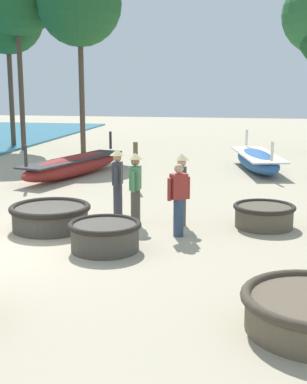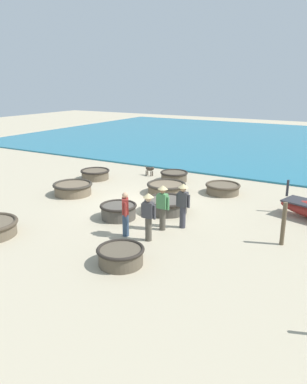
{
  "view_description": "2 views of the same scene",
  "coord_description": "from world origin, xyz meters",
  "px_view_note": "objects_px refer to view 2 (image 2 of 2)",
  "views": [
    {
      "loc": [
        4.72,
        -9.79,
        3.26
      ],
      "look_at": [
        2.71,
        1.09,
        0.97
      ],
      "focal_mm": 50.0,
      "sensor_mm": 36.0,
      "label": 1
    },
    {
      "loc": [
        13.13,
        8.13,
        5.17
      ],
      "look_at": [
        1.49,
        1.29,
        1.15
      ],
      "focal_mm": 35.0,
      "sensor_mm": 36.0,
      "label": 2
    }
  ],
  "objects_px": {
    "coracle_far_right": "(118,211)",
    "fisherman_hauling": "(148,214)",
    "coracle_upturned": "(166,188)",
    "fisherman_crouching": "(125,213)",
    "coracle_tilted": "(121,255)",
    "fisherman_by_coracle": "(183,203)",
    "coracle_weathered": "(73,188)",
    "coracle_far_left": "(95,174)",
    "coracle_front_left": "(174,176)",
    "coracle_front_right": "(167,205)",
    "fisherman_with_hat": "(163,205)",
    "coracle_beside_post": "(223,188)",
    "dog": "(150,169)",
    "mooring_post_inland": "(283,224)"
  },
  "relations": [
    {
      "from": "coracle_far_left",
      "to": "fisherman_hauling",
      "type": "relative_size",
      "value": 0.95
    },
    {
      "from": "coracle_front_right",
      "to": "coracle_beside_post",
      "type": "xyz_separation_m",
      "value": [
        -3.64,
        1.07,
        -0.04
      ]
    },
    {
      "from": "coracle_tilted",
      "to": "coracle_far_right",
      "type": "xyz_separation_m",
      "value": [
        -3.11,
        -2.3,
        0.02
      ]
    },
    {
      "from": "coracle_front_left",
      "to": "coracle_tilted",
      "type": "distance_m",
      "value": 9.8
    },
    {
      "from": "coracle_front_right",
      "to": "fisherman_with_hat",
      "type": "bearing_deg",
      "value": 24.2
    },
    {
      "from": "coracle_far_right",
      "to": "coracle_weathered",
      "type": "relative_size",
      "value": 0.78
    },
    {
      "from": "fisherman_with_hat",
      "to": "coracle_tilted",
      "type": "bearing_deg",
      "value": 4.67
    },
    {
      "from": "coracle_far_right",
      "to": "fisherman_hauling",
      "type": "xyz_separation_m",
      "value": [
        1.23,
        2.12,
        0.65
      ]
    },
    {
      "from": "coracle_beside_post",
      "to": "dog",
      "type": "bearing_deg",
      "value": -104.52
    },
    {
      "from": "coracle_front_right",
      "to": "mooring_post_inland",
      "type": "xyz_separation_m",
      "value": [
        0.91,
        4.8,
        0.42
      ]
    },
    {
      "from": "fisherman_hauling",
      "to": "mooring_post_inland",
      "type": "height_order",
      "value": "fisherman_hauling"
    },
    {
      "from": "coracle_front_right",
      "to": "coracle_front_left",
      "type": "bearing_deg",
      "value": -156.08
    },
    {
      "from": "coracle_upturned",
      "to": "dog",
      "type": "height_order",
      "value": "dog"
    },
    {
      "from": "coracle_beside_post",
      "to": "dog",
      "type": "xyz_separation_m",
      "value": [
        -1.24,
        -4.8,
        0.11
      ]
    },
    {
      "from": "fisherman_with_hat",
      "to": "dog",
      "type": "relative_size",
      "value": 2.46
    },
    {
      "from": "coracle_front_right",
      "to": "coracle_far_right",
      "type": "xyz_separation_m",
      "value": [
        1.62,
        -1.26,
        0.0
      ]
    },
    {
      "from": "coracle_far_left",
      "to": "coracle_front_right",
      "type": "bearing_deg",
      "value": 65.32
    },
    {
      "from": "fisherman_hauling",
      "to": "fisherman_by_coracle",
      "type": "distance_m",
      "value": 1.69
    },
    {
      "from": "fisherman_by_coracle",
      "to": "mooring_post_inland",
      "type": "relative_size",
      "value": 1.14
    },
    {
      "from": "fisherman_by_coracle",
      "to": "fisherman_crouching",
      "type": "distance_m",
      "value": 2.17
    },
    {
      "from": "coracle_upturned",
      "to": "dog",
      "type": "relative_size",
      "value": 2.75
    },
    {
      "from": "coracle_weathered",
      "to": "coracle_far_right",
      "type": "bearing_deg",
      "value": 67.81
    },
    {
      "from": "coracle_tilted",
      "to": "fisherman_crouching",
      "type": "xyz_separation_m",
      "value": [
        -1.82,
        -1.07,
        0.55
      ]
    },
    {
      "from": "coracle_tilted",
      "to": "coracle_far_right",
      "type": "bearing_deg",
      "value": -143.47
    },
    {
      "from": "fisherman_by_coracle",
      "to": "coracle_upturned",
      "type": "bearing_deg",
      "value": -143.73
    },
    {
      "from": "coracle_tilted",
      "to": "fisherman_by_coracle",
      "type": "distance_m",
      "value": 3.58
    },
    {
      "from": "coracle_beside_post",
      "to": "coracle_tilted",
      "type": "relative_size",
      "value": 1.17
    },
    {
      "from": "coracle_upturned",
      "to": "fisherman_crouching",
      "type": "distance_m",
      "value": 5.42
    },
    {
      "from": "fisherman_crouching",
      "to": "coracle_beside_post",
      "type": "bearing_deg",
      "value": 170.47
    },
    {
      "from": "coracle_tilted",
      "to": "fisherman_with_hat",
      "type": "distance_m",
      "value": 3.03
    },
    {
      "from": "coracle_far_left",
      "to": "coracle_front_left",
      "type": "height_order",
      "value": "coracle_far_left"
    },
    {
      "from": "coracle_far_right",
      "to": "fisherman_hauling",
      "type": "relative_size",
      "value": 0.87
    },
    {
      "from": "fisherman_hauling",
      "to": "fisherman_by_coracle",
      "type": "xyz_separation_m",
      "value": [
        -1.62,
        0.48,
        0.0
      ]
    },
    {
      "from": "coracle_weathered",
      "to": "fisherman_with_hat",
      "type": "height_order",
      "value": "fisherman_with_hat"
    },
    {
      "from": "coracle_upturned",
      "to": "coracle_tilted",
      "type": "height_order",
      "value": "coracle_tilted"
    },
    {
      "from": "coracle_front_left",
      "to": "coracle_far_right",
      "type": "relative_size",
      "value": 1.03
    },
    {
      "from": "coracle_far_right",
      "to": "fisherman_crouching",
      "type": "bearing_deg",
      "value": 43.7
    },
    {
      "from": "coracle_upturned",
      "to": "fisherman_crouching",
      "type": "relative_size",
      "value": 1.19
    },
    {
      "from": "dog",
      "to": "fisherman_hauling",
      "type": "bearing_deg",
      "value": 30.67
    },
    {
      "from": "coracle_tilted",
      "to": "coracle_beside_post",
      "type": "bearing_deg",
      "value": 179.81
    },
    {
      "from": "coracle_tilted",
      "to": "coracle_front_left",
      "type": "bearing_deg",
      "value": -161.73
    },
    {
      "from": "fisherman_with_hat",
      "to": "coracle_far_left",
      "type": "bearing_deg",
      "value": -123.82
    },
    {
      "from": "coracle_upturned",
      "to": "coracle_weathered",
      "type": "distance_m",
      "value": 4.44
    },
    {
      "from": "fisherman_hauling",
      "to": "coracle_far_right",
      "type": "bearing_deg",
      "value": -120.17
    },
    {
      "from": "coracle_tilted",
      "to": "fisherman_crouching",
      "type": "height_order",
      "value": "fisherman_crouching"
    },
    {
      "from": "coracle_beside_post",
      "to": "coracle_weathered",
      "type": "xyz_separation_m",
      "value": [
        3.74,
        -6.06,
        0.05
      ]
    },
    {
      "from": "fisherman_hauling",
      "to": "fisherman_crouching",
      "type": "height_order",
      "value": "fisherman_hauling"
    },
    {
      "from": "dog",
      "to": "coracle_far_left",
      "type": "bearing_deg",
      "value": -45.51
    },
    {
      "from": "coracle_far_left",
      "to": "coracle_far_right",
      "type": "xyz_separation_m",
      "value": [
        4.35,
        4.67,
        0.02
      ]
    },
    {
      "from": "coracle_beside_post",
      "to": "fisherman_by_coracle",
      "type": "bearing_deg",
      "value": 3.07
    }
  ]
}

